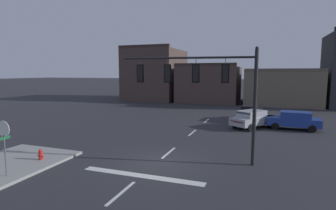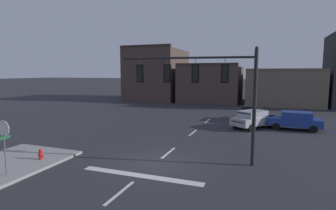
{
  "view_description": "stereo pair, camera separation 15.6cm",
  "coord_description": "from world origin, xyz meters",
  "px_view_note": "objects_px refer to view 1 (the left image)",
  "views": [
    {
      "loc": [
        5.47,
        -13.4,
        5.06
      ],
      "look_at": [
        -0.36,
        2.89,
        2.94
      ],
      "focal_mm": 28.4,
      "sensor_mm": 36.0,
      "label": 1
    },
    {
      "loc": [
        5.62,
        -13.35,
        5.06
      ],
      "look_at": [
        -0.36,
        2.89,
        2.94
      ],
      "focal_mm": 28.4,
      "sensor_mm": 36.0,
      "label": 2
    }
  ],
  "objects_px": {
    "signal_mast_near_side": "(206,82)",
    "car_lot_nearside": "(294,120)",
    "fire_hydrant": "(41,156)",
    "stop_sign": "(4,135)",
    "car_lot_farside": "(252,119)",
    "car_lot_middle": "(251,113)"
  },
  "relations": [
    {
      "from": "signal_mast_near_side",
      "to": "fire_hydrant",
      "type": "relative_size",
      "value": 9.77
    },
    {
      "from": "stop_sign",
      "to": "car_lot_farside",
      "type": "distance_m",
      "value": 19.52
    },
    {
      "from": "signal_mast_near_side",
      "to": "stop_sign",
      "type": "height_order",
      "value": "signal_mast_near_side"
    },
    {
      "from": "car_lot_middle",
      "to": "fire_hydrant",
      "type": "xyz_separation_m",
      "value": [
        -10.62,
        -17.67,
        -0.53
      ]
    },
    {
      "from": "stop_sign",
      "to": "car_lot_middle",
      "type": "distance_m",
      "value": 22.6
    },
    {
      "from": "car_lot_middle",
      "to": "fire_hydrant",
      "type": "relative_size",
      "value": 6.17
    },
    {
      "from": "car_lot_farside",
      "to": "fire_hydrant",
      "type": "xyz_separation_m",
      "value": [
        -10.92,
        -13.95,
        -0.53
      ]
    },
    {
      "from": "stop_sign",
      "to": "car_lot_farside",
      "type": "xyz_separation_m",
      "value": [
        10.57,
        16.36,
        -1.29
      ]
    },
    {
      "from": "stop_sign",
      "to": "car_lot_farside",
      "type": "height_order",
      "value": "stop_sign"
    },
    {
      "from": "stop_sign",
      "to": "car_lot_middle",
      "type": "relative_size",
      "value": 0.61
    },
    {
      "from": "signal_mast_near_side",
      "to": "car_lot_farside",
      "type": "height_order",
      "value": "signal_mast_near_side"
    },
    {
      "from": "signal_mast_near_side",
      "to": "car_lot_nearside",
      "type": "xyz_separation_m",
      "value": [
        5.66,
        11.3,
        -3.67
      ]
    },
    {
      "from": "signal_mast_near_side",
      "to": "car_lot_nearside",
      "type": "height_order",
      "value": "signal_mast_near_side"
    },
    {
      "from": "fire_hydrant",
      "to": "signal_mast_near_side",
      "type": "bearing_deg",
      "value": 19.73
    },
    {
      "from": "stop_sign",
      "to": "car_lot_nearside",
      "type": "bearing_deg",
      "value": 50.11
    },
    {
      "from": "car_lot_middle",
      "to": "stop_sign",
      "type": "bearing_deg",
      "value": -117.1
    },
    {
      "from": "fire_hydrant",
      "to": "stop_sign",
      "type": "bearing_deg",
      "value": -81.85
    },
    {
      "from": "car_lot_nearside",
      "to": "fire_hydrant",
      "type": "xyz_separation_m",
      "value": [
        -14.44,
        -14.45,
        -0.53
      ]
    },
    {
      "from": "car_lot_farside",
      "to": "car_lot_nearside",
      "type": "bearing_deg",
      "value": 8.17
    },
    {
      "from": "stop_sign",
      "to": "car_lot_nearside",
      "type": "relative_size",
      "value": 0.62
    },
    {
      "from": "signal_mast_near_side",
      "to": "car_lot_nearside",
      "type": "bearing_deg",
      "value": 63.39
    },
    {
      "from": "car_lot_nearside",
      "to": "fire_hydrant",
      "type": "distance_m",
      "value": 20.44
    }
  ]
}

